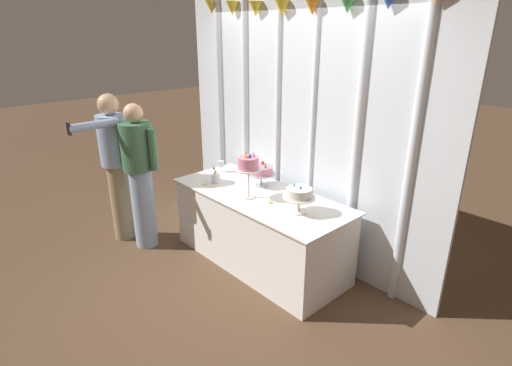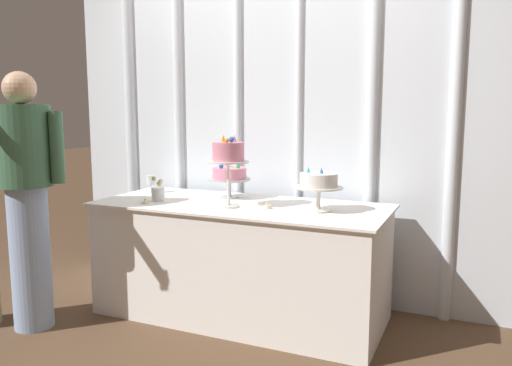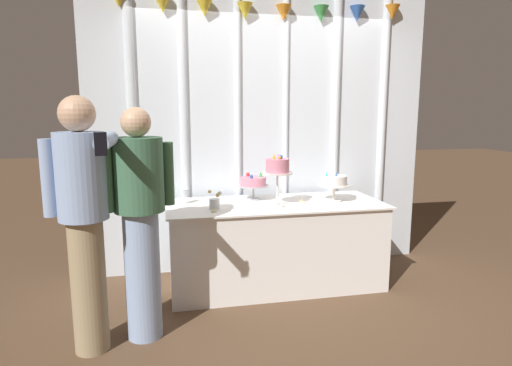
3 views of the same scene
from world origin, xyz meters
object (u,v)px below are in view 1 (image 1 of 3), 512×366
(tealight_near_left, at_px, (270,202))
(guest_man_dark_suit, at_px, (140,172))
(cake_display_rightmost, at_px, (299,194))
(tealight_far_left, at_px, (206,184))
(cake_display_leftmost, at_px, (261,171))
(wine_glass, at_px, (221,164))
(flower_vase, at_px, (216,178))
(cake_display_center, at_px, (248,165))
(guest_girl_blue_dress, at_px, (115,161))
(cake_table, at_px, (259,229))

(tealight_near_left, bearing_deg, guest_man_dark_suit, -155.29)
(cake_display_rightmost, bearing_deg, tealight_far_left, -169.15)
(cake_display_leftmost, xyz_separation_m, wine_glass, (-0.64, -0.04, -0.07))
(flower_vase, distance_m, tealight_far_left, 0.13)
(cake_display_center, height_order, tealight_far_left, cake_display_center)
(tealight_far_left, xyz_separation_m, tealight_near_left, (0.81, 0.17, 0.00))
(wine_glass, bearing_deg, tealight_near_left, -11.83)
(cake_display_leftmost, relative_size, wine_glass, 2.26)
(cake_display_leftmost, bearing_deg, wine_glass, -176.37)
(guest_man_dark_suit, bearing_deg, tealight_near_left, 24.71)
(cake_display_center, bearing_deg, tealight_near_left, 12.48)
(wine_glass, bearing_deg, tealight_far_left, -59.89)
(flower_vase, bearing_deg, guest_man_dark_suit, -134.69)
(tealight_far_left, relative_size, guest_man_dark_suit, 0.03)
(guest_man_dark_suit, height_order, guest_girl_blue_dress, guest_girl_blue_dress)
(tealight_far_left, distance_m, tealight_near_left, 0.83)
(cake_table, relative_size, cake_display_leftmost, 6.56)
(wine_glass, height_order, tealight_far_left, wine_glass)
(flower_vase, relative_size, tealight_far_left, 3.24)
(wine_glass, relative_size, tealight_far_left, 2.60)
(tealight_far_left, xyz_separation_m, guest_girl_blue_dress, (-0.90, -0.58, 0.17))
(cake_display_rightmost, bearing_deg, guest_girl_blue_dress, -158.63)
(guest_man_dark_suit, bearing_deg, cake_display_leftmost, 42.31)
(cake_table, height_order, flower_vase, flower_vase)
(tealight_near_left, bearing_deg, flower_vase, -176.77)
(cake_display_leftmost, xyz_separation_m, guest_man_dark_suit, (-0.97, -0.89, -0.05))
(tealight_far_left, relative_size, tealight_near_left, 1.05)
(tealight_far_left, height_order, guest_girl_blue_dress, guest_girl_blue_dress)
(cake_display_center, distance_m, guest_man_dark_suit, 1.28)
(cake_display_center, height_order, guest_girl_blue_dress, guest_girl_blue_dress)
(tealight_near_left, bearing_deg, cake_display_center, -167.52)
(cake_display_leftmost, distance_m, cake_display_rightmost, 0.74)
(cake_display_rightmost, distance_m, flower_vase, 1.12)
(cake_table, xyz_separation_m, guest_man_dark_suit, (-1.14, -0.71, 0.50))
(cake_display_rightmost, height_order, guest_girl_blue_dress, guest_girl_blue_dress)
(cake_table, height_order, guest_girl_blue_dress, guest_girl_blue_dress)
(cake_display_leftmost, height_order, guest_man_dark_suit, guest_man_dark_suit)
(cake_display_center, bearing_deg, cake_table, 82.33)
(cake_display_rightmost, bearing_deg, cake_display_leftmost, 163.75)
(cake_table, xyz_separation_m, cake_display_leftmost, (-0.17, 0.18, 0.55))
(cake_display_leftmost, distance_m, flower_vase, 0.51)
(wine_glass, relative_size, flower_vase, 0.80)
(cake_display_rightmost, bearing_deg, guest_man_dark_suit, -158.08)
(guest_man_dark_suit, bearing_deg, guest_girl_blue_dress, -161.38)
(tealight_near_left, bearing_deg, tealight_far_left, -168.32)
(cake_table, distance_m, guest_man_dark_suit, 1.43)
(cake_table, bearing_deg, tealight_near_left, -18.65)
(flower_vase, distance_m, guest_girl_blue_dress, 1.16)
(cake_display_rightmost, relative_size, wine_glass, 2.27)
(wine_glass, distance_m, guest_girl_blue_dress, 1.18)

